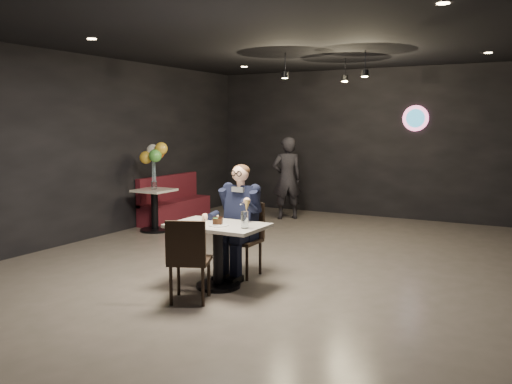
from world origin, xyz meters
The scene contains 17 objects.
floor centered at (0.00, 0.00, 0.00)m, with size 9.00×9.00×0.00m, color #6B6059.
wall_sign centered at (0.80, 4.47, 2.00)m, with size 0.50×0.06×0.50m, color pink, non-canonical shape.
pendant_lights centered at (0.00, 2.00, 2.88)m, with size 1.40×1.20×0.36m, color black.
main_table centered at (-0.18, -1.16, 0.38)m, with size 1.10×0.70×0.75m, color silver.
chair_far centered at (-0.18, -0.61, 0.46)m, with size 0.42×0.46×0.92m, color black.
chair_near centered at (-0.18, -1.71, 0.46)m, with size 0.42×0.46×0.92m, color black.
seated_man centered at (-0.18, -0.61, 0.72)m, with size 0.60×0.80×1.44m, color black.
dessert_plate centered at (-0.10, -1.26, 0.76)m, with size 0.22×0.22×0.01m, color white.
cake_slice centered at (-0.14, -1.22, 0.80)m, with size 0.10×0.08×0.07m, color black.
mint_leaf centered at (-0.12, -1.29, 0.84)m, with size 0.06×0.04×0.01m, color #2C893D.
sundae_glass centered at (0.22, -1.23, 0.84)m, with size 0.08×0.08×0.19m, color silver.
wafer_cone centered at (0.24, -1.22, 1.00)m, with size 0.06×0.06×0.13m, color tan.
booth_bench centered at (-3.25, 2.11, 0.45)m, with size 0.45×1.79×0.89m, color #480F17.
side_table centered at (-2.95, 1.11, 0.38)m, with size 0.61×0.61×0.76m, color silver.
balloon_vase centered at (-2.95, 1.11, 0.82)m, with size 0.10×0.10×0.15m, color silver.
balloon_bunch centered at (-2.95, 1.11, 1.24)m, with size 0.41×0.41×0.67m, color gold.
passerby centered at (-1.44, 3.37, 0.82)m, with size 0.60×0.39×1.64m, color black.
Camera 1 is at (3.15, -6.34, 1.90)m, focal length 38.00 mm.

